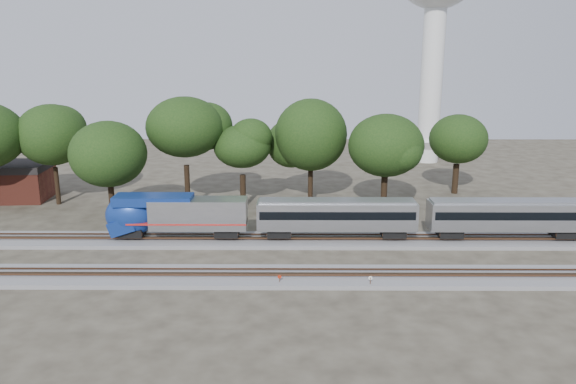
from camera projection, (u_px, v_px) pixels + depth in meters
ground at (250, 263)px, 53.86m from camera, size 160.00×160.00×0.00m
track_far at (254, 240)px, 59.64m from camera, size 160.00×5.00×0.73m
track_near at (246, 277)px, 49.93m from camera, size 160.00×5.00×0.73m
switch_stand_red at (280, 279)px, 48.21m from camera, size 0.33×0.07×1.03m
switch_stand_white at (370, 280)px, 47.80m from camera, size 0.35×0.08×1.11m
switch_lever at (314, 284)px, 48.37m from camera, size 0.51×0.32×0.30m
brick_building at (10, 181)px, 76.82m from camera, size 10.93×8.06×5.03m
tree_1 at (52, 135)px, 72.56m from camera, size 9.44×9.44×13.31m
tree_2 at (108, 154)px, 65.65m from camera, size 8.21×8.21×11.58m
tree_3 at (185, 127)px, 70.29m from camera, size 10.73×10.73×15.13m
tree_4 at (242, 147)px, 71.41m from camera, size 8.14×8.14×11.47m
tree_5 at (311, 135)px, 73.05m from camera, size 9.36×9.36×13.20m
tree_6 at (386, 146)px, 68.75m from camera, size 8.70×8.70×12.26m
tree_7 at (458, 139)px, 78.77m from camera, size 7.98×7.98×11.25m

